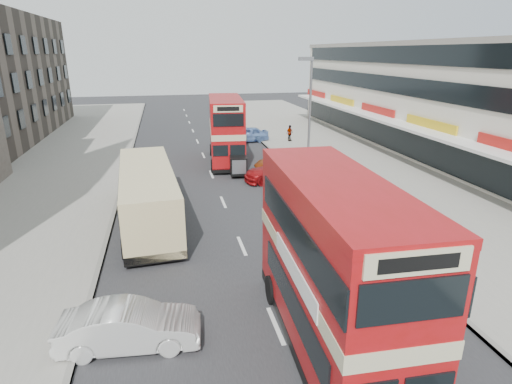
{
  "coord_description": "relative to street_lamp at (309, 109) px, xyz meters",
  "views": [
    {
      "loc": [
        -3.09,
        -9.06,
        8.44
      ],
      "look_at": [
        0.36,
        6.63,
        3.04
      ],
      "focal_mm": 29.31,
      "sensor_mm": 36.0,
      "label": 1
    }
  ],
  "objects": [
    {
      "name": "ground",
      "position": [
        -6.52,
        -18.0,
        -4.78
      ],
      "size": [
        160.0,
        160.0,
        0.0
      ],
      "primitive_type": "plane",
      "color": "#28282B",
      "rests_on": "ground"
    },
    {
      "name": "road_surface",
      "position": [
        -6.52,
        2.0,
        -4.78
      ],
      "size": [
        12.0,
        90.0,
        0.01
      ],
      "primitive_type": "cube",
      "color": "#28282B",
      "rests_on": "ground"
    },
    {
      "name": "pavement_right",
      "position": [
        5.48,
        2.0,
        -4.71
      ],
      "size": [
        12.0,
        90.0,
        0.15
      ],
      "primitive_type": "cube",
      "color": "gray",
      "rests_on": "ground"
    },
    {
      "name": "pavement_left",
      "position": [
        -18.52,
        2.0,
        -4.71
      ],
      "size": [
        12.0,
        90.0,
        0.15
      ],
      "primitive_type": "cube",
      "color": "gray",
      "rests_on": "ground"
    },
    {
      "name": "kerb_left",
      "position": [
        -12.62,
        2.0,
        -4.71
      ],
      "size": [
        0.2,
        90.0,
        0.16
      ],
      "primitive_type": "cube",
      "color": "gray",
      "rests_on": "ground"
    },
    {
      "name": "kerb_right",
      "position": [
        -0.42,
        2.0,
        -4.71
      ],
      "size": [
        0.2,
        90.0,
        0.16
      ],
      "primitive_type": "cube",
      "color": "gray",
      "rests_on": "ground"
    },
    {
      "name": "commercial_row",
      "position": [
        13.42,
        4.0,
        -0.09
      ],
      "size": [
        9.9,
        46.2,
        9.3
      ],
      "color": "silver",
      "rests_on": "ground"
    },
    {
      "name": "street_lamp",
      "position": [
        0.0,
        0.0,
        0.0
      ],
      "size": [
        1.0,
        0.2,
        8.12
      ],
      "color": "slate",
      "rests_on": "ground"
    },
    {
      "name": "bus_main",
      "position": [
        -5.2,
        -17.26,
        -2.12
      ],
      "size": [
        2.82,
        9.25,
        5.05
      ],
      "rotation": [
        0.0,
        0.0,
        3.11
      ],
      "color": "black",
      "rests_on": "ground"
    },
    {
      "name": "bus_second",
      "position": [
        -4.89,
        5.26,
        -2.2
      ],
      "size": [
        3.21,
        9.11,
        4.91
      ],
      "rotation": [
        0.0,
        0.0,
        3.04
      ],
      "color": "black",
      "rests_on": "ground"
    },
    {
      "name": "coach",
      "position": [
        -10.67,
        -6.21,
        -3.2
      ],
      "size": [
        3.27,
        10.28,
        2.68
      ],
      "rotation": [
        0.0,
        0.0,
        0.07
      ],
      "color": "black",
      "rests_on": "ground"
    },
    {
      "name": "car_left_front",
      "position": [
        -11.03,
        -16.0,
        -4.1
      ],
      "size": [
        4.27,
        1.81,
        1.37
      ],
      "primitive_type": "imported",
      "rotation": [
        0.0,
        0.0,
        1.48
      ],
      "color": "silver",
      "rests_on": "ground"
    },
    {
      "name": "car_right_a",
      "position": [
        -2.09,
        -0.55,
        -4.06
      ],
      "size": [
        5.11,
        2.4,
        1.44
      ],
      "primitive_type": "imported",
      "rotation": [
        0.0,
        0.0,
        -1.49
      ],
      "color": "#A71013",
      "rests_on": "ground"
    },
    {
      "name": "car_right_b",
      "position": [
        -1.22,
        1.87,
        -4.19
      ],
      "size": [
        4.38,
        2.26,
        1.18
      ],
      "primitive_type": "imported",
      "rotation": [
        0.0,
        0.0,
        -1.5
      ],
      "color": "#B74F12",
      "rests_on": "ground"
    },
    {
      "name": "car_right_c",
      "position": [
        -1.83,
        12.72,
        -4.05
      ],
      "size": [
        4.43,
        2.01,
        1.47
      ],
      "primitive_type": "imported",
      "rotation": [
        0.0,
        0.0,
        -1.51
      ],
      "color": "#638AC7",
      "rests_on": "ground"
    },
    {
      "name": "pedestrian_near",
      "position": [
        2.18,
        -4.09,
        -3.84
      ],
      "size": [
        0.7,
        0.62,
        1.58
      ],
      "primitive_type": "imported",
      "rotation": [
        0.0,
        0.0,
        3.61
      ],
      "color": "gray",
      "rests_on": "pavement_right"
    },
    {
      "name": "pedestrian_far",
      "position": [
        2.25,
        11.6,
        -3.86
      ],
      "size": [
        0.96,
        0.83,
        1.55
      ],
      "primitive_type": "imported",
      "rotation": [
        0.0,
        0.0,
        0.61
      ],
      "color": "gray",
      "rests_on": "pavement_right"
    },
    {
      "name": "cyclist",
      "position": [
        -2.47,
        0.36,
        -4.12
      ],
      "size": [
        0.62,
        1.76,
        2.0
      ],
      "rotation": [
        0.0,
        0.0,
        -0.0
      ],
      "color": "gray",
      "rests_on": "ground"
    }
  ]
}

